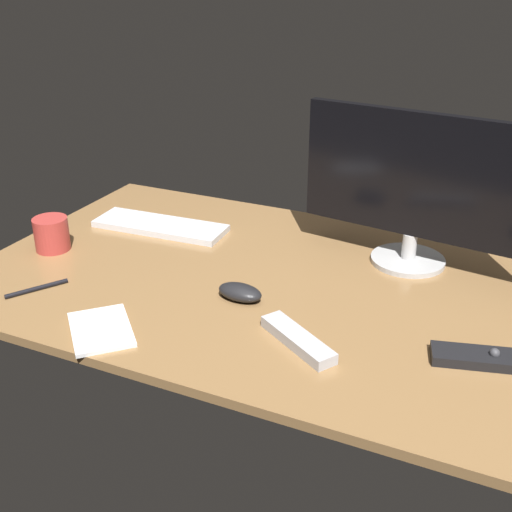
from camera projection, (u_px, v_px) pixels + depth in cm
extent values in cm
cube|color=olive|center=(282.00, 286.00, 143.54)|extent=(140.00, 84.00, 2.00)
cylinder|color=#BCBCBC|center=(408.00, 260.00, 152.05)|extent=(17.49, 17.49, 1.20)
cylinder|color=#BCBCBC|center=(409.00, 246.00, 150.47)|extent=(3.42, 3.42, 6.15)
cube|color=black|center=(417.00, 176.00, 142.98)|extent=(53.71, 9.70, 28.56)
cube|color=silver|center=(160.00, 226.00, 170.31)|extent=(36.26, 13.42, 1.63)
ellipsoid|color=black|center=(240.00, 292.00, 135.33)|extent=(10.38, 6.29, 3.44)
cube|color=black|center=(481.00, 358.00, 114.80)|extent=(18.34, 10.06, 1.91)
sphere|color=#3F3F44|center=(495.00, 353.00, 113.90)|extent=(1.84, 1.84, 1.84)
cube|color=#B7B7BC|center=(298.00, 339.00, 119.99)|extent=(17.96, 13.71, 2.21)
cylinder|color=#B23833|center=(52.00, 234.00, 157.19)|extent=(8.45, 8.45, 8.25)
cube|color=white|center=(101.00, 329.00, 124.44)|extent=(19.18, 19.22, 0.83)
cylinder|color=black|center=(37.00, 289.00, 139.34)|extent=(7.96, 12.17, 1.00)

